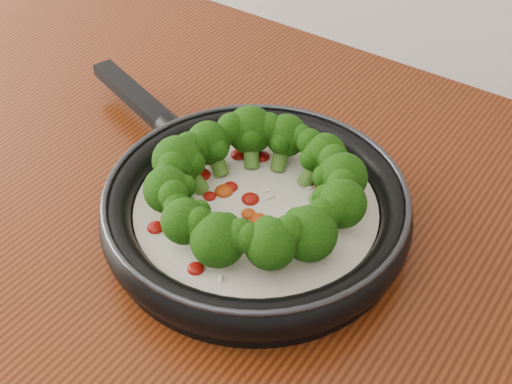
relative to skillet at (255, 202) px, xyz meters
The scene contains 1 object.
skillet is the anchor object (origin of this frame).
Camera 1 is at (0.22, 0.71, 1.38)m, focal length 46.17 mm.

